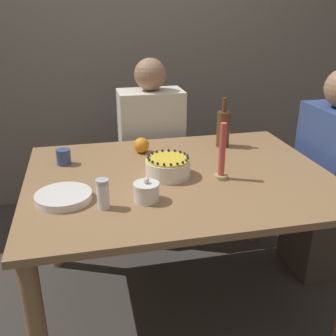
% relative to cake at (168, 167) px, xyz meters
% --- Properties ---
extents(ground_plane, '(12.00, 12.00, 0.00)m').
position_rel_cake_xyz_m(ground_plane, '(0.06, 0.01, -0.79)').
color(ground_plane, '#3D3833').
extents(wall_behind, '(8.00, 0.05, 2.60)m').
position_rel_cake_xyz_m(wall_behind, '(0.06, 1.41, 0.51)').
color(wall_behind, slate).
rests_on(wall_behind, ground_plane).
extents(dining_table, '(1.41, 1.08, 0.74)m').
position_rel_cake_xyz_m(dining_table, '(0.06, 0.01, -0.15)').
color(dining_table, '#936D47').
rests_on(dining_table, ground_plane).
extents(cake, '(0.21, 0.21, 0.10)m').
position_rel_cake_xyz_m(cake, '(0.00, 0.00, 0.00)').
color(cake, white).
rests_on(cake, dining_table).
extents(sugar_bowl, '(0.11, 0.11, 0.10)m').
position_rel_cake_xyz_m(sugar_bowl, '(-0.14, -0.22, -0.00)').
color(sugar_bowl, white).
rests_on(sugar_bowl, dining_table).
extents(sugar_shaker, '(0.05, 0.05, 0.12)m').
position_rel_cake_xyz_m(sugar_shaker, '(-0.31, -0.25, 0.02)').
color(sugar_shaker, white).
rests_on(sugar_shaker, dining_table).
extents(plate_stack, '(0.23, 0.23, 0.03)m').
position_rel_cake_xyz_m(plate_stack, '(-0.47, -0.15, -0.03)').
color(plate_stack, white).
rests_on(plate_stack, dining_table).
extents(candle, '(0.06, 0.06, 0.26)m').
position_rel_cake_xyz_m(candle, '(0.23, -0.08, 0.06)').
color(candle, tan).
rests_on(candle, dining_table).
extents(bottle, '(0.07, 0.07, 0.27)m').
position_rel_cake_xyz_m(bottle, '(0.39, 0.34, 0.06)').
color(bottle, brown).
rests_on(bottle, dining_table).
extents(cup, '(0.07, 0.07, 0.08)m').
position_rel_cake_xyz_m(cup, '(-0.47, 0.26, -0.01)').
color(cup, '#384C7F').
rests_on(cup, dining_table).
extents(orange_fruit_0, '(0.08, 0.08, 0.08)m').
position_rel_cake_xyz_m(orange_fruit_0, '(-0.07, 0.34, -0.00)').
color(orange_fruit_0, orange).
rests_on(orange_fruit_0, dining_table).
extents(person_man_blue_shirt, '(0.40, 0.34, 1.19)m').
position_rel_cake_xyz_m(person_man_blue_shirt, '(0.06, 0.74, -0.28)').
color(person_man_blue_shirt, '#473D33').
rests_on(person_man_blue_shirt, ground_plane).
extents(person_woman_floral, '(0.34, 0.40, 1.19)m').
position_rel_cake_xyz_m(person_woman_floral, '(0.96, 0.14, -0.27)').
color(person_woman_floral, '#473D33').
rests_on(person_woman_floral, ground_plane).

